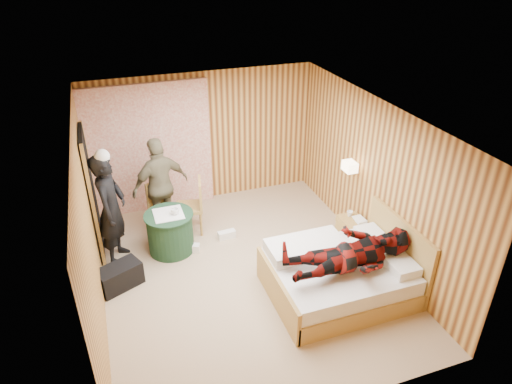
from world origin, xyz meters
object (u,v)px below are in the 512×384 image
object	(u,v)px
man_on_bed	(353,246)
nightstand	(352,232)
round_table	(170,232)
chair_near	(194,202)
chair_far	(162,204)
man_at_table	(161,186)
wall_lamp	(350,166)
duffel_bag	(119,277)
woman_standing	(111,209)
bed	(339,275)

from	to	relation	value
man_on_bed	nightstand	bearing A→B (deg)	58.10
round_table	chair_near	bearing A→B (deg)	40.70
nightstand	chair_far	world-z (taller)	chair_far
round_table	man_at_table	bearing A→B (deg)	90.00
chair_far	chair_near	xyz separation A→B (m)	(0.53, -0.19, 0.03)
man_on_bed	wall_lamp	bearing A→B (deg)	63.07
chair_near	man_at_table	distance (m)	0.62
wall_lamp	nightstand	bearing A→B (deg)	-97.05
nightstand	chair_near	distance (m)	2.70
round_table	man_on_bed	bearing A→B (deg)	-43.77
chair_near	duffel_bag	xyz separation A→B (m)	(-1.38, -1.09, -0.39)
nightstand	woman_standing	xyz separation A→B (m)	(-3.69, 0.93, 0.65)
round_table	man_at_table	distance (m)	0.83
duffel_bag	man_on_bed	bearing A→B (deg)	-48.88
wall_lamp	man_at_table	bearing A→B (deg)	158.00
chair_near	man_at_table	size ratio (longest dim) A/B	0.57
nightstand	chair_far	bearing A→B (deg)	152.64
chair_far	woman_standing	world-z (taller)	woman_standing
wall_lamp	nightstand	distance (m)	1.10
chair_near	duffel_bag	bearing A→B (deg)	-40.04
duffel_bag	woman_standing	xyz separation A→B (m)	(0.04, 0.72, 0.73)
nightstand	duffel_bag	xyz separation A→B (m)	(-3.73, 0.20, -0.08)
nightstand	bed	bearing A→B (deg)	-128.49
chair_far	woman_standing	xyz separation A→B (m)	(-0.81, -0.56, 0.37)
bed	man_at_table	size ratio (longest dim) A/B	1.14
nightstand	round_table	size ratio (longest dim) A/B	0.65
round_table	bed	bearing A→B (deg)	-40.70
round_table	woman_standing	bearing A→B (deg)	175.55
duffel_bag	man_on_bed	world-z (taller)	man_on_bed
wall_lamp	man_at_table	xyz separation A→B (m)	(-2.90, 1.17, -0.44)
chair_near	woman_standing	size ratio (longest dim) A/B	0.54
chair_far	man_on_bed	size ratio (longest dim) A/B	0.53
chair_near	woman_standing	world-z (taller)	woman_standing
chair_near	woman_standing	distance (m)	1.43
wall_lamp	nightstand	world-z (taller)	wall_lamp
nightstand	round_table	bearing A→B (deg)	163.20
round_table	chair_near	xyz separation A→B (m)	(0.50, 0.43, 0.22)
nightstand	man_on_bed	size ratio (longest dim) A/B	0.29
woman_standing	man_at_table	bearing A→B (deg)	-35.10
round_table	chair_far	size ratio (longest dim) A/B	0.85
chair_far	man_on_bed	world-z (taller)	man_on_bed
man_at_table	chair_near	bearing A→B (deg)	137.60
nightstand	man_at_table	distance (m)	3.29
chair_far	nightstand	bearing A→B (deg)	-43.94
wall_lamp	chair_far	bearing A→B (deg)	158.69
chair_far	man_on_bed	distance (m)	3.44
chair_far	chair_near	size ratio (longest dim) A/B	0.94
chair_near	round_table	bearing A→B (deg)	-37.67
wall_lamp	woman_standing	distance (m)	3.80
wall_lamp	chair_near	size ratio (longest dim) A/B	0.26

